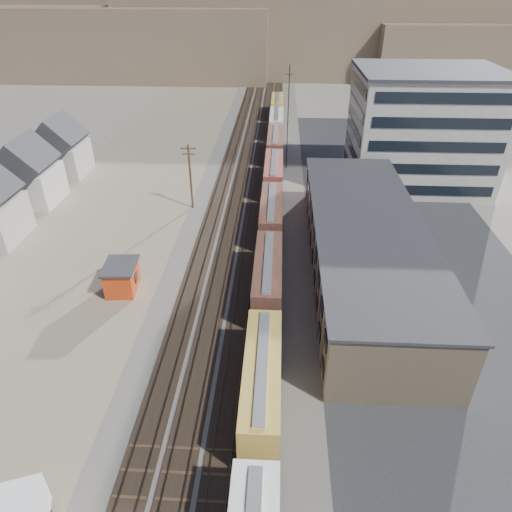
{
  "coord_description": "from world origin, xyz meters",
  "views": [
    {
      "loc": [
        4.71,
        -21.45,
        30.87
      ],
      "look_at": [
        2.31,
        23.45,
        3.0
      ],
      "focal_mm": 32.0,
      "sensor_mm": 36.0,
      "label": 1
    }
  ],
  "objects_px": {
    "utility_pole_north": "(190,176)",
    "maintenance_shed": "(122,277)",
    "freight_train": "(273,191)",
    "parked_car_red": "(441,375)",
    "parked_car_blue": "(411,179)"
  },
  "relations": [
    {
      "from": "freight_train",
      "to": "parked_car_blue",
      "type": "xyz_separation_m",
      "value": [
        23.59,
        10.78,
        -2.0
      ]
    },
    {
      "from": "utility_pole_north",
      "to": "parked_car_blue",
      "type": "xyz_separation_m",
      "value": [
        35.89,
        11.61,
        -4.5
      ]
    },
    {
      "from": "maintenance_shed",
      "to": "parked_car_red",
      "type": "relative_size",
      "value": 1.01
    },
    {
      "from": "maintenance_shed",
      "to": "freight_train",
      "type": "bearing_deg",
      "value": 53.92
    },
    {
      "from": "freight_train",
      "to": "maintenance_shed",
      "type": "relative_size",
      "value": 24.8
    },
    {
      "from": "utility_pole_north",
      "to": "parked_car_red",
      "type": "bearing_deg",
      "value": -50.65
    },
    {
      "from": "utility_pole_north",
      "to": "maintenance_shed",
      "type": "bearing_deg",
      "value": -100.95
    },
    {
      "from": "parked_car_blue",
      "to": "utility_pole_north",
      "type": "bearing_deg",
      "value": 164.89
    },
    {
      "from": "utility_pole_north",
      "to": "parked_car_red",
      "type": "xyz_separation_m",
      "value": [
        27.93,
        -34.07,
        -4.48
      ]
    },
    {
      "from": "freight_train",
      "to": "parked_car_red",
      "type": "bearing_deg",
      "value": -65.88
    },
    {
      "from": "utility_pole_north",
      "to": "parked_car_red",
      "type": "distance_m",
      "value": 44.28
    },
    {
      "from": "freight_train",
      "to": "utility_pole_north",
      "type": "height_order",
      "value": "utility_pole_north"
    },
    {
      "from": "parked_car_red",
      "to": "parked_car_blue",
      "type": "distance_m",
      "value": 46.37
    },
    {
      "from": "freight_train",
      "to": "parked_car_red",
      "type": "height_order",
      "value": "freight_train"
    },
    {
      "from": "freight_train",
      "to": "parked_car_red",
      "type": "distance_m",
      "value": 38.29
    }
  ]
}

